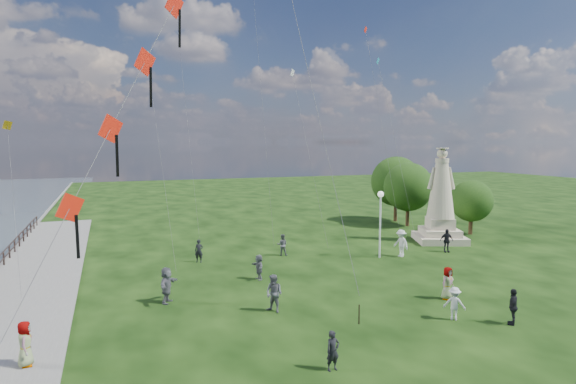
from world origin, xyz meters
name	(u,v)px	position (x,y,z in m)	size (l,w,h in m)	color
statue	(441,207)	(15.46, 16.56, 2.89)	(4.89, 4.89, 7.64)	beige
lamppost	(380,210)	(7.93, 13.47, 3.40)	(0.44, 0.44, 4.71)	silver
tree_row	(412,186)	(17.99, 24.07, 3.80)	(6.94, 12.73, 6.65)	#382314
person_0	(333,351)	(-2.51, -0.52, 0.72)	(0.53, 0.35, 1.44)	black
person_1	(274,293)	(-2.54, 5.80, 0.91)	(0.88, 0.55, 1.82)	#595960
person_2	(454,303)	(4.84, 1.96, 0.76)	(0.98, 0.51, 1.52)	silver
person_3	(513,307)	(6.88, 0.56, 0.82)	(0.96, 0.49, 1.64)	black
person_4	(447,283)	(6.44, 4.43, 0.85)	(0.83, 0.51, 1.70)	#595960
person_5	(167,285)	(-7.17, 8.95, 0.92)	(1.71, 0.74, 1.84)	#595960
person_6	(199,251)	(-4.17, 16.64, 0.78)	(0.57, 0.37, 1.55)	black
person_7	(282,245)	(1.78, 16.54, 0.77)	(0.75, 0.46, 1.54)	#595960
person_8	(401,243)	(9.52, 13.22, 0.96)	(1.25, 0.64, 1.93)	silver
person_9	(447,241)	(13.47, 13.24, 0.86)	(1.01, 0.52, 1.73)	black
person_10	(25,346)	(-12.74, 3.48, 0.82)	(0.80, 0.49, 1.65)	#595960
person_11	(259,267)	(-1.60, 11.29, 0.75)	(1.39, 0.60, 1.50)	#595960
red_kite_train	(158,42)	(-7.73, 4.61, 11.98)	(9.66, 9.35, 19.31)	black
small_kites	(255,61)	(1.61, 22.49, 14.58)	(30.13, 17.77, 32.22)	teal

